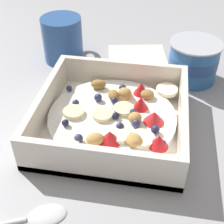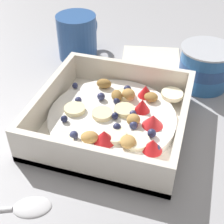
{
  "view_description": "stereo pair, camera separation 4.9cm",
  "coord_description": "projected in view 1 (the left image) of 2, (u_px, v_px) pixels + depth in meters",
  "views": [
    {
      "loc": [
        0.39,
        0.06,
        0.34
      ],
      "look_at": [
        0.01,
        -0.01,
        0.03
      ],
      "focal_mm": 51.64,
      "sensor_mm": 36.0,
      "label": 1
    },
    {
      "loc": [
        0.38,
        0.11,
        0.34
      ],
      "look_at": [
        0.01,
        -0.01,
        0.03
      ],
      "focal_mm": 51.64,
      "sensor_mm": 36.0,
      "label": 2
    }
  ],
  "objects": [
    {
      "name": "yogurt_cup",
      "position": [
        193.0,
        61.0,
        0.6
      ],
      "size": [
        0.1,
        0.1,
        0.08
      ],
      "color": "#3370B7",
      "rests_on": "ground"
    },
    {
      "name": "spoon",
      "position": [
        24.0,
        218.0,
        0.38
      ],
      "size": [
        0.09,
        0.17,
        0.01
      ],
      "color": "silver",
      "rests_on": "ground"
    },
    {
      "name": "ground_plane",
      "position": [
        118.0,
        122.0,
        0.52
      ],
      "size": [
        2.4,
        2.4,
        0.0
      ],
      "primitive_type": "plane",
      "color": "#9E9EA3"
    },
    {
      "name": "coffee_mug",
      "position": [
        63.0,
        39.0,
        0.65
      ],
      "size": [
        0.11,
        0.08,
        0.09
      ],
      "color": "#2D5699",
      "rests_on": "ground"
    },
    {
      "name": "fruit_bowl",
      "position": [
        114.0,
        118.0,
        0.5
      ],
      "size": [
        0.22,
        0.22,
        0.06
      ],
      "color": "white",
      "rests_on": "ground"
    },
    {
      "name": "folded_napkin",
      "position": [
        138.0,
        58.0,
        0.67
      ],
      "size": [
        0.14,
        0.14,
        0.01
      ],
      "primitive_type": "cube",
      "rotation": [
        0.0,
        0.0,
        0.2
      ],
      "color": "silver",
      "rests_on": "ground"
    }
  ]
}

